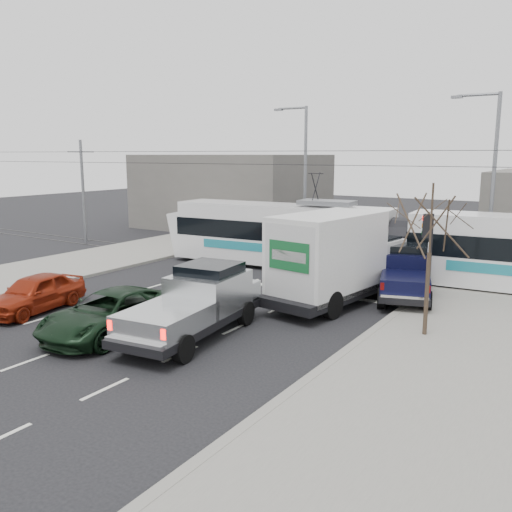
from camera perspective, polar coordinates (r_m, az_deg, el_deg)
The scene contains 16 objects.
ground at distance 20.26m, azimuth -6.09°, elevation -6.74°, with size 120.00×120.00×0.00m, color black.
sidewalk_right at distance 16.47m, azimuth 19.68°, elevation -11.21°, with size 6.00×60.00×0.15m, color gray.
sidewalk_left at distance 29.08m, azimuth -24.90°, elevation -2.17°, with size 6.00×60.00×0.15m, color gray.
rails at distance 28.47m, azimuth 6.59°, elevation -1.63°, with size 60.00×1.60×0.03m, color #33302D.
building_left at distance 45.44m, azimuth -2.59°, elevation 6.82°, with size 14.00×10.00×6.00m, color #645F5A.
bare_tree at distance 18.25m, azimuth 17.94°, elevation 3.08°, with size 2.40×2.40×5.00m.
traffic_signal at distance 22.50m, azimuth 17.65°, elevation 1.74°, with size 0.44×0.44×3.60m.
street_lamp_near at distance 29.44m, azimuth 23.40°, elevation 8.00°, with size 2.38×0.25×9.00m.
street_lamp_far at distance 35.08m, azimuth 4.94°, elevation 9.12°, with size 2.38×0.25×9.00m.
catenary at distance 27.91m, azimuth 6.75°, elevation 6.16°, with size 60.00×0.20×7.00m.
tram at distance 26.99m, azimuth 14.98°, elevation 1.27°, with size 24.95×4.31×5.07m.
silver_pickup at distance 18.46m, azimuth -6.12°, elevation -4.79°, with size 2.86×6.52×2.29m.
box_truck at distance 22.29m, azimuth 8.46°, elevation -0.30°, with size 3.59×7.75×3.73m.
navy_pickup at distance 23.87m, azimuth 15.47°, elevation -1.70°, with size 3.35×5.54×2.20m.
green_car at distance 19.08m, azimuth -15.07°, elevation -5.84°, with size 2.45×5.31×1.47m, color black.
red_car at distance 22.78m, azimuth -22.27°, elevation -3.62°, with size 1.73×4.30×1.46m, color maroon.
Camera 1 is at (12.17, -15.02, 6.04)m, focal length 38.00 mm.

